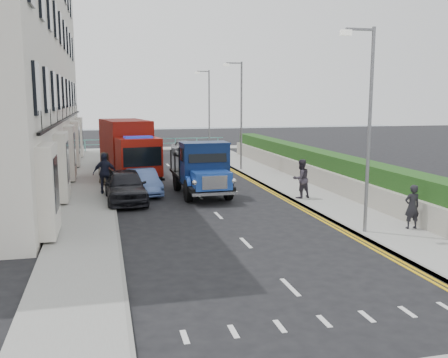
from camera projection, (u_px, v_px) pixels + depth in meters
The scene contains 22 objects.
ground at pixel (231, 228), 18.27m from camera, with size 120.00×120.00×0.00m, color black.
pavement_west at pixel (90, 189), 25.68m from camera, with size 2.40×38.00×0.12m, color gray.
pavement_east at pixel (282, 181), 28.13m from camera, with size 2.60×38.00×0.12m, color gray.
promenade at pixel (153, 149), 46.08m from camera, with size 30.00×2.50×0.12m, color gray.
sea_plane at pixel (133, 130), 75.83m from camera, with size 120.00×120.00×0.00m, color slate.
terrace_west at pixel (5, 53), 27.39m from camera, with size 6.31×30.20×14.25m.
garden_east at pixel (314, 166), 28.44m from camera, with size 1.45×28.00×1.75m.
seafront_railing at pixel (153, 144), 45.23m from camera, with size 13.00×0.08×1.11m.
lamp_near at pixel (367, 119), 16.69m from camera, with size 1.23×0.18×7.00m.
lamp_mid at pixel (240, 109), 32.04m from camera, with size 1.23×0.18×7.00m.
lamp_far at pixel (208, 107), 41.63m from camera, with size 1.23×0.18×7.00m.
bedford_lorry at pixel (204, 172), 23.79m from camera, with size 2.34×5.60×2.62m.
red_lorry at pixel (128, 149), 28.71m from camera, with size 3.24×6.86×3.45m.
parked_car_front at pixel (126, 186), 22.68m from camera, with size 1.78×4.42×1.51m, color black.
parked_car_mid at pixel (143, 182), 24.59m from camera, with size 1.31×3.75×1.23m, color #4F6AA9.
parked_car_rear at pixel (116, 157), 34.59m from camera, with size 1.85×4.55×1.32m, color #A8A8AC.
seafront_car_left at pixel (146, 149), 40.02m from camera, with size 2.17×4.71×1.31m, color black.
seafront_car_right at pixel (186, 148), 40.53m from camera, with size 1.60×3.98×1.36m, color #9D9CA1.
pedestrian_east_near at pixel (412, 207), 17.60m from camera, with size 0.58×0.38×1.58m, color black.
pedestrian_east_far at pixel (301, 179), 23.04m from camera, with size 0.88×0.68×1.81m, color #36303B.
pedestrian_west_near at pixel (105, 173), 24.15m from camera, with size 1.15×0.48×1.96m, color #1B1E30.
pedestrian_west_far at pixel (105, 168), 26.68m from camera, with size 0.85×0.56×1.75m, color #423A2F.
Camera 1 is at (-4.43, -17.19, 4.68)m, focal length 40.00 mm.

